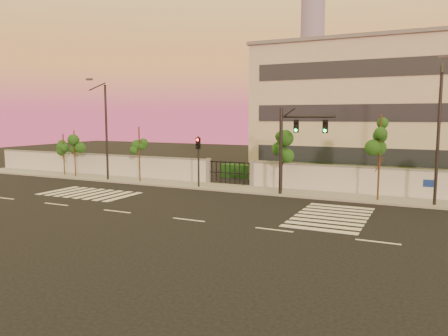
{
  "coord_description": "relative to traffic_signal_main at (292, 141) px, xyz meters",
  "views": [
    {
      "loc": [
        12.0,
        -20.57,
        5.72
      ],
      "look_at": [
        -0.68,
        6.0,
        2.23
      ],
      "focal_mm": 35.0,
      "sensor_mm": 36.0,
      "label": 1
    }
  ],
  "objects": [
    {
      "name": "street_tree_c",
      "position": [
        -13.6,
        0.59,
        -0.44
      ],
      "size": [
        1.44,
        1.14,
        4.82
      ],
      "color": "#382314",
      "rests_on": "ground"
    },
    {
      "name": "traffic_signal_secondary",
      "position": [
        -7.65,
        0.2,
        -1.35
      ],
      "size": [
        0.32,
        0.33,
        4.16
      ],
      "rotation": [
        0.0,
        0.0,
        -0.25
      ],
      "color": "black",
      "rests_on": "ground"
    },
    {
      "name": "traffic_signal_main",
      "position": [
        0.0,
        0.0,
        0.0
      ],
      "size": [
        3.99,
        0.54,
        6.31
      ],
      "rotation": [
        0.0,
        0.0,
        -0.1
      ],
      "color": "black",
      "rests_on": "ground"
    },
    {
      "name": "distant_skyscraper",
      "position": [
        -68.03,
        270.66,
        58.0
      ],
      "size": [
        16.0,
        16.0,
        118.0
      ],
      "color": "slate",
      "rests_on": "ground"
    },
    {
      "name": "road_markings",
      "position": [
        -4.61,
        -5.58,
        -3.98
      ],
      "size": [
        57.0,
        7.62,
        0.02
      ],
      "color": "silver",
      "rests_on": "ground"
    },
    {
      "name": "streetlight_east",
      "position": [
        9.31,
        0.24,
        0.98
      ],
      "size": [
        0.55,
        2.21,
        9.19
      ],
      "color": "black",
      "rests_on": "ground"
    },
    {
      "name": "street_tree_e",
      "position": [
        5.89,
        0.6,
        0.32
      ],
      "size": [
        1.58,
        1.25,
        5.87
      ],
      "color": "#382314",
      "rests_on": "ground"
    },
    {
      "name": "ground",
      "position": [
        -3.03,
        -9.34,
        -3.99
      ],
      "size": [
        120.0,
        120.0,
        0.0
      ],
      "primitive_type": "plane",
      "color": "black",
      "rests_on": "ground"
    },
    {
      "name": "sidewalk",
      "position": [
        -3.03,
        1.16,
        -3.91
      ],
      "size": [
        60.0,
        3.0,
        0.15
      ],
      "primitive_type": "cube",
      "color": "gray",
      "rests_on": "ground"
    },
    {
      "name": "institutional_building",
      "position": [
        5.97,
        12.65,
        2.17
      ],
      "size": [
        24.4,
        12.4,
        12.25
      ],
      "color": "beige",
      "rests_on": "ground"
    },
    {
      "name": "hedge_row",
      "position": [
        -1.86,
        5.4,
        -3.17
      ],
      "size": [
        41.0,
        4.25,
        1.8
      ],
      "color": "#14320F",
      "rests_on": "ground"
    },
    {
      "name": "streetlight_west",
      "position": [
        -16.89,
        0.09,
        0.79
      ],
      "size": [
        0.53,
        2.13,
        8.84
      ],
      "color": "black",
      "rests_on": "ground"
    },
    {
      "name": "street_tree_b",
      "position": [
        -21.01,
        0.64,
        -0.73
      ],
      "size": [
        1.34,
        1.07,
        4.43
      ],
      "color": "#382314",
      "rests_on": "ground"
    },
    {
      "name": "street_tree_d",
      "position": [
        -1.07,
        1.27,
        -0.54
      ],
      "size": [
        1.62,
        1.29,
        4.68
      ],
      "color": "#382314",
      "rests_on": "ground"
    },
    {
      "name": "perimeter_wall",
      "position": [
        -2.93,
        2.66,
        -2.92
      ],
      "size": [
        60.0,
        0.36,
        2.2
      ],
      "color": "silver",
      "rests_on": "ground"
    },
    {
      "name": "street_tree_a",
      "position": [
        -22.6,
        0.85,
        -0.99
      ],
      "size": [
        1.36,
        1.08,
        4.08
      ],
      "color": "#382314",
      "rests_on": "ground"
    }
  ]
}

